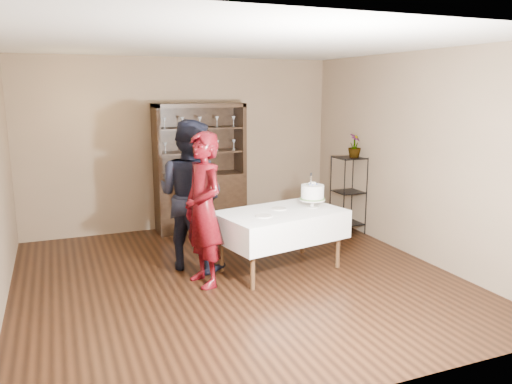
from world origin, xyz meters
The scene contains 13 objects.
floor centered at (0.00, 0.00, 0.00)m, with size 5.00×5.00×0.00m, color black.
ceiling centered at (0.00, 0.00, 2.70)m, with size 5.00×5.00×0.00m, color silver.
back_wall centered at (0.00, 2.50, 1.35)m, with size 5.00×0.02×2.70m, color brown.
wall_right centered at (2.50, 0.00, 1.35)m, with size 0.02×5.00×2.70m, color brown.
china_hutch centered at (0.20, 2.25, 0.66)m, with size 1.40×0.48×2.00m.
plant_etagere centered at (2.28, 1.20, 0.65)m, with size 0.42×0.42×1.20m.
cake_table centered at (0.61, 0.09, 0.57)m, with size 1.66×1.21×0.75m.
woman centered at (-0.40, -0.01, 0.88)m, with size 0.64×0.42×1.76m, color #38050B.
man centered at (-0.39, 0.59, 0.93)m, with size 0.91×0.71×1.86m, color black.
cake centered at (1.07, 0.13, 0.93)m, with size 0.32×0.32×0.45m.
plate_near centered at (0.31, -0.08, 0.76)m, with size 0.19×0.19×0.01m, color white.
plate_far centered at (0.63, 0.18, 0.76)m, with size 0.19×0.19×0.01m, color white.
potted_plant centered at (2.33, 1.15, 1.37)m, with size 0.20×0.20×0.36m, color #4D7537.
Camera 1 is at (-1.90, -5.29, 2.22)m, focal length 35.00 mm.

